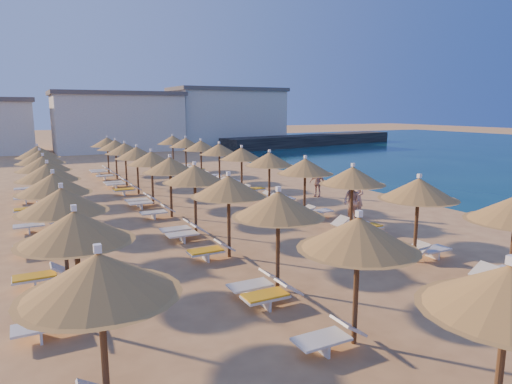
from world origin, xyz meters
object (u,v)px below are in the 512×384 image
parasol_row_east (286,163)px  jetty (313,140)px  beachgoer_c (317,183)px  beachgoer_a (358,198)px  parasol_row_west (181,170)px  beachgoer_b (352,201)px

parasol_row_east → jetty: bearing=53.8°
beachgoer_c → beachgoer_a: (-1.21, -5.16, 0.09)m
parasol_row_west → beachgoer_b: bearing=-21.8°
parasol_row_west → beachgoer_a: (8.16, -2.36, -1.60)m
parasol_row_east → beachgoer_a: (2.70, -2.36, -1.60)m
jetty → beachgoer_c: (-22.07, -32.65, 0.08)m
jetty → beachgoer_c: bearing=-135.0°
parasol_row_east → beachgoer_a: 3.93m
parasol_row_east → parasol_row_west: (-5.47, 0.00, 0.00)m
parasol_row_west → beachgoer_a: size_ratio=22.06×
beachgoer_b → parasol_row_west: bearing=-121.6°
jetty → parasol_row_east: parasol_row_east is taller
jetty → parasol_row_west: bearing=-142.5°
beachgoer_c → parasol_row_west: bearing=-108.5°
parasol_row_east → beachgoer_b: 3.82m
parasol_row_west → beachgoer_a: bearing=-16.2°
jetty → beachgoer_a: size_ratio=16.32×
jetty → beachgoer_b: bearing=-133.1°
parasol_row_west → beachgoer_a: 8.65m
parasol_row_west → beachgoer_c: 9.93m
beachgoer_a → beachgoer_b: bearing=-64.5°
parasol_row_west → beachgoer_b: (7.33, -2.93, -1.59)m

